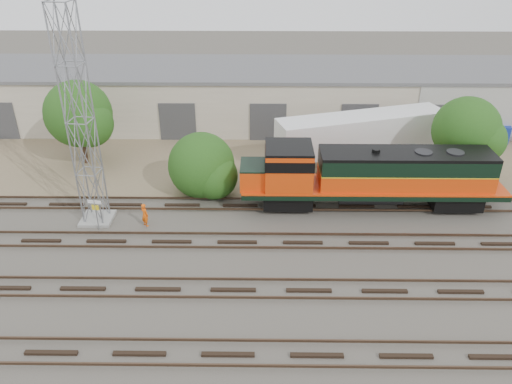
{
  "coord_description": "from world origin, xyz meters",
  "views": [
    {
      "loc": [
        1.47,
        -23.75,
        17.14
      ],
      "look_at": [
        1.11,
        4.0,
        2.2
      ],
      "focal_mm": 35.0,
      "sensor_mm": 36.0,
      "label": 1
    }
  ],
  "objects_px": {
    "semi_trailer": "(365,134)",
    "signal_tower": "(81,125)",
    "worker": "(145,215)",
    "locomotive": "(368,176)"
  },
  "relations": [
    {
      "from": "signal_tower",
      "to": "semi_trailer",
      "type": "distance_m",
      "value": 21.26
    },
    {
      "from": "signal_tower",
      "to": "semi_trailer",
      "type": "bearing_deg",
      "value": 25.37
    },
    {
      "from": "worker",
      "to": "locomotive",
      "type": "bearing_deg",
      "value": -129.32
    },
    {
      "from": "locomotive",
      "to": "semi_trailer",
      "type": "distance_m",
      "value": 7.11
    },
    {
      "from": "semi_trailer",
      "to": "locomotive",
      "type": "bearing_deg",
      "value": -115.61
    },
    {
      "from": "locomotive",
      "to": "signal_tower",
      "type": "xyz_separation_m",
      "value": [
        -17.86,
        -1.91,
        4.23
      ]
    },
    {
      "from": "worker",
      "to": "semi_trailer",
      "type": "height_order",
      "value": "semi_trailer"
    },
    {
      "from": "worker",
      "to": "semi_trailer",
      "type": "distance_m",
      "value": 18.36
    },
    {
      "from": "semi_trailer",
      "to": "signal_tower",
      "type": "bearing_deg",
      "value": -172.11
    },
    {
      "from": "locomotive",
      "to": "signal_tower",
      "type": "distance_m",
      "value": 18.46
    }
  ]
}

